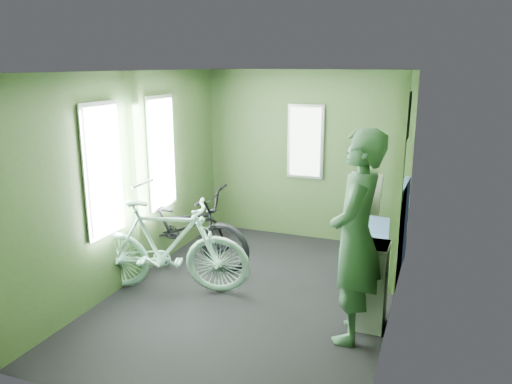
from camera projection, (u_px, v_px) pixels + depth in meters
room at (250, 160)px, 4.96m from camera, size 4.00×4.02×2.31m
bicycle_black at (181, 264)px, 6.09m from camera, size 1.93×0.95×1.06m
bicycle_mint at (168, 293)px, 5.32m from camera, size 1.86×1.06×1.12m
passenger at (356, 237)px, 4.24m from camera, size 0.49×0.71×1.87m
waste_box at (373, 286)px, 4.55m from camera, size 0.24×0.33×0.81m
bench_seat at (380, 244)px, 5.88m from camera, size 0.59×1.01×1.04m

